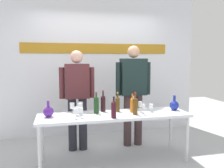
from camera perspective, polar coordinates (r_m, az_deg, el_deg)
The scene contains 22 objects.
ground_plane at distance 3.74m, azimuth 0.56°, elevation -18.35°, with size 10.00×10.00×0.00m, color #ACAFB3.
back_wall at distance 4.85m, azimuth -3.64°, elevation 5.60°, with size 4.24×0.11×3.00m.
display_table at distance 3.51m, azimuth 0.57°, elevation -8.26°, with size 2.23×0.62×0.74m.
decanter_blue_left at distance 3.41m, azimuth -15.22°, elevation -6.51°, with size 0.15×0.15×0.23m.
decanter_blue_right at distance 3.86m, azimuth 14.90°, elevation -4.99°, with size 0.15×0.15×0.24m.
presenter_left at distance 3.96m, azimuth -8.47°, elevation -2.44°, with size 0.58×0.22×1.69m.
presenter_right at distance 4.15m, azimuth 5.18°, elevation -1.06°, with size 0.64×0.22×1.78m.
wine_bottle_0 at distance 3.45m, azimuth 5.66°, elevation -5.16°, with size 0.07×0.07×0.33m.
wine_bottle_1 at distance 3.51m, azimuth -3.85°, elevation -4.95°, with size 0.07×0.07×0.32m.
wine_bottle_2 at distance 3.59m, azimuth 4.96°, elevation -4.92°, with size 0.07×0.07×0.31m.
wine_bottle_3 at distance 3.23m, azimuth 0.43°, elevation -6.06°, with size 0.07×0.07×0.30m.
wine_bottle_4 at distance 3.63m, azimuth -2.18°, elevation -4.58°, with size 0.07×0.07×0.33m.
wine_bottle_5 at distance 3.63m, azimuth 1.33°, elevation -4.78°, with size 0.07×0.07×0.30m.
wine_glass_left_0 at distance 3.47m, azimuth -7.77°, elevation -5.44°, with size 0.07×0.07×0.16m.
wine_glass_left_1 at distance 3.61m, azimuth -9.67°, elevation -5.24°, with size 0.07×0.07×0.15m.
wine_glass_left_2 at distance 3.64m, azimuth -7.67°, elevation -4.96°, with size 0.07×0.07×0.15m.
wine_glass_left_3 at distance 3.29m, azimuth -7.62°, elevation -6.39°, with size 0.07×0.07×0.14m.
wine_glass_left_4 at distance 3.41m, azimuth -8.57°, elevation -6.13°, with size 0.07×0.07×0.13m.
wine_glass_left_5 at distance 3.23m, azimuth -8.87°, elevation -6.64°, with size 0.06×0.06×0.14m.
wine_glass_right_0 at distance 3.45m, azimuth 7.71°, elevation -5.57°, with size 0.06×0.06×0.16m.
wine_glass_right_1 at distance 3.61m, azimuth 6.89°, elevation -4.97°, with size 0.06×0.06×0.17m.
wine_glass_right_2 at distance 3.64m, azimuth 9.45°, elevation -5.38°, with size 0.07×0.07×0.13m.
Camera 1 is at (-0.82, -3.30, 1.56)m, focal length 37.57 mm.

